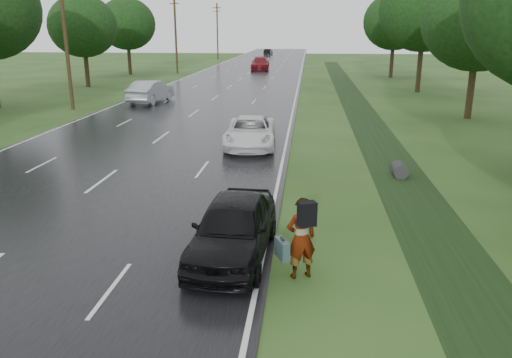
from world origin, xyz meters
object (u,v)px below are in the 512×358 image
at_px(white_pickup, 250,132).
at_px(silver_sedan, 151,91).
at_px(dark_sedan, 233,227).
at_px(pedestrian, 300,237).

bearing_deg(white_pickup, silver_sedan, 120.35).
bearing_deg(silver_sedan, white_pickup, 131.39).
relative_size(white_pickup, silver_sedan, 0.99).
bearing_deg(dark_sedan, white_pickup, 97.67).
height_order(pedestrian, silver_sedan, pedestrian).
height_order(pedestrian, dark_sedan, pedestrian).
height_order(white_pickup, silver_sedan, silver_sedan).
height_order(dark_sedan, silver_sedan, silver_sedan).
bearing_deg(pedestrian, dark_sedan, -51.61).
bearing_deg(white_pickup, pedestrian, -81.69).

